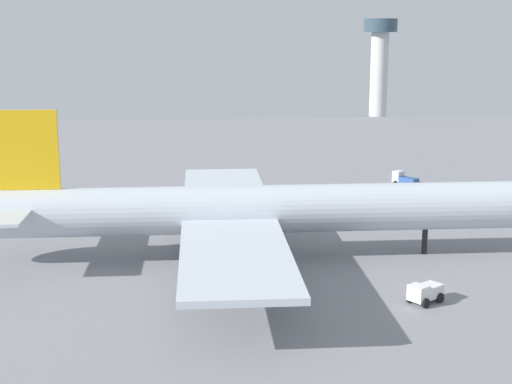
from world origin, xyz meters
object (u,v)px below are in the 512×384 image
at_px(catering_truck, 374,208).
at_px(cargo_airplane, 252,210).
at_px(pushback_tractor, 425,292).
at_px(control_tower, 380,57).
at_px(maintenance_van, 404,179).

bearing_deg(catering_truck, cargo_airplane, -135.83).
xyz_separation_m(pushback_tractor, control_tower, (34.81, 165.23, 17.73)).
bearing_deg(control_tower, maintenance_van, -101.04).
bearing_deg(pushback_tractor, catering_truck, 84.84).
xyz_separation_m(maintenance_van, control_tower, (20.86, 106.93, 17.75)).
distance_m(catering_truck, control_tower, 133.63).
bearing_deg(pushback_tractor, maintenance_van, 76.54).
bearing_deg(cargo_airplane, maintenance_van, 53.27).
xyz_separation_m(maintenance_van, pushback_tractor, (-13.95, -58.30, 0.03)).
distance_m(cargo_airplane, maintenance_van, 51.85).
distance_m(cargo_airplane, control_tower, 157.57).
relative_size(pushback_tractor, catering_truck, 0.78).
relative_size(maintenance_van, catering_truck, 0.88).
bearing_deg(maintenance_van, cargo_airplane, -126.73).
bearing_deg(maintenance_van, pushback_tractor, -103.46).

